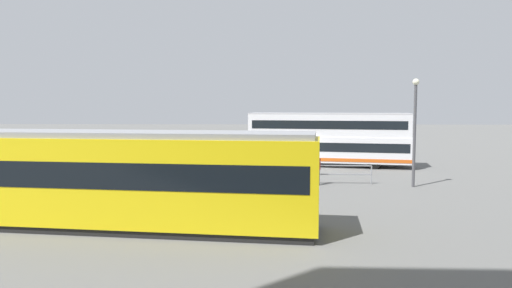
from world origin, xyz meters
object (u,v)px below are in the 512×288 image
object	(u,v)px
pedestrian_crossing	(318,167)
info_sign	(230,153)
double_decker_bus	(328,139)
tram_yellow	(123,178)
pedestrian_near_railing	(209,162)
street_lamp	(415,123)

from	to	relation	value
pedestrian_crossing	info_sign	world-z (taller)	info_sign
pedestrian_crossing	info_sign	xyz separation A→B (m)	(4.94, -0.59, 0.72)
double_decker_bus	tram_yellow	distance (m)	20.19
tram_yellow	pedestrian_crossing	bearing A→B (deg)	-130.71
pedestrian_near_railing	info_sign	bearing A→B (deg)	138.43
double_decker_bus	street_lamp	size ratio (longest dim) A/B	2.08
info_sign	street_lamp	world-z (taller)	street_lamp
tram_yellow	pedestrian_crossing	world-z (taller)	tram_yellow
pedestrian_crossing	street_lamp	world-z (taller)	street_lamp
street_lamp	pedestrian_crossing	bearing A→B (deg)	-4.96
pedestrian_near_railing	street_lamp	distance (m)	11.99
double_decker_bus	pedestrian_crossing	bearing A→B (deg)	78.92
pedestrian_crossing	street_lamp	xyz separation A→B (m)	(-5.17, 0.45, 2.49)
double_decker_bus	street_lamp	world-z (taller)	street_lamp
tram_yellow	info_sign	size ratio (longest dim) A/B	5.62
tram_yellow	pedestrian_crossing	distance (m)	12.30
pedestrian_near_railing	tram_yellow	bearing A→B (deg)	81.50
pedestrian_near_railing	street_lamp	size ratio (longest dim) A/B	0.31
double_decker_bus	tram_yellow	world-z (taller)	double_decker_bus
pedestrian_near_railing	street_lamp	bearing A→B (deg)	168.76
pedestrian_near_railing	pedestrian_crossing	xyz separation A→B (m)	(-6.34, 1.84, -0.03)
tram_yellow	pedestrian_crossing	xyz separation A→B (m)	(-8.00, -9.30, -0.81)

